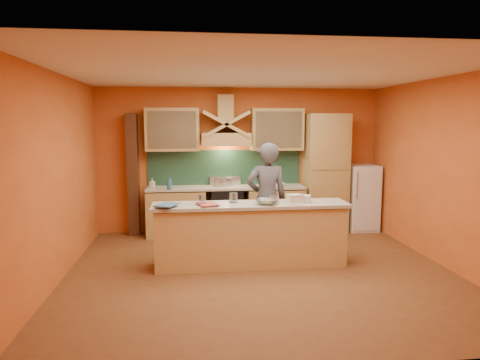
{
  "coord_description": "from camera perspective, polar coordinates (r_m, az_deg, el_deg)",
  "views": [
    {
      "loc": [
        -0.99,
        -5.85,
        2.12
      ],
      "look_at": [
        -0.19,
        0.9,
        1.22
      ],
      "focal_mm": 32.0,
      "sensor_mm": 36.0,
      "label": 1
    }
  ],
  "objects": [
    {
      "name": "counter_top",
      "position": [
        8.17,
        -1.86,
        -1.01
      ],
      "size": [
        3.0,
        0.62,
        0.04
      ],
      "primitive_type": "cube",
      "color": "#B6AD9A",
      "rests_on": "base_cabinet_left"
    },
    {
      "name": "wall_right",
      "position": [
        6.98,
        25.67,
        0.91
      ],
      "size": [
        0.02,
        5.0,
        2.8
      ],
      "primitive_type": "cube",
      "color": "orange",
      "rests_on": "floor"
    },
    {
      "name": "book_lower",
      "position": [
        6.13,
        -5.52,
        -3.34
      ],
      "size": [
        0.35,
        0.41,
        0.03
      ],
      "primitive_type": "imported",
      "rotation": [
        0.0,
        0.0,
        0.28
      ],
      "color": "#AE4C3E",
      "rests_on": "island_top"
    },
    {
      "name": "cloth",
      "position": [
        6.26,
        7.43,
        -3.23
      ],
      "size": [
        0.26,
        0.22,
        0.01
      ],
      "primitive_type": "cube",
      "rotation": [
        0.0,
        0.0,
        -0.25
      ],
      "color": "beige",
      "rests_on": "island_top"
    },
    {
      "name": "stove",
      "position": [
        8.25,
        -1.85,
        -4.1
      ],
      "size": [
        0.6,
        0.58,
        0.9
      ],
      "primitive_type": "cube",
      "color": "black",
      "rests_on": "floor"
    },
    {
      "name": "ceiling",
      "position": [
        5.97,
        2.9,
        14.11
      ],
      "size": [
        5.5,
        5.0,
        0.01
      ],
      "primitive_type": "cube",
      "color": "white",
      "rests_on": "wall_back"
    },
    {
      "name": "bowl_back",
      "position": [
        8.19,
        5.28,
        -0.65
      ],
      "size": [
        0.21,
        0.21,
        0.06
      ],
      "primitive_type": "imported",
      "rotation": [
        0.0,
        0.0,
        0.01
      ],
      "color": "silver",
      "rests_on": "counter_top"
    },
    {
      "name": "wall_front",
      "position": [
        3.57,
        9.51,
        -4.18
      ],
      "size": [
        5.5,
        0.02,
        2.8
      ],
      "primitive_type": "cube",
      "color": "orange",
      "rests_on": "floor"
    },
    {
      "name": "fridge",
      "position": [
        8.86,
        15.84,
        -2.26
      ],
      "size": [
        0.58,
        0.6,
        1.3
      ],
      "primitive_type": "cube",
      "color": "white",
      "rests_on": "floor"
    },
    {
      "name": "pot_large",
      "position": [
        8.17,
        -2.57,
        -0.38
      ],
      "size": [
        0.28,
        0.28,
        0.18
      ],
      "primitive_type": "cylinder",
      "rotation": [
        0.0,
        0.0,
        -0.23
      ],
      "color": "silver",
      "rests_on": "stove"
    },
    {
      "name": "island_body",
      "position": [
        6.44,
        1.42,
        -7.55
      ],
      "size": [
        2.8,
        0.55,
        0.88
      ],
      "primitive_type": "cube",
      "color": "#DAB770",
      "rests_on": "floor"
    },
    {
      "name": "grocery_bag_b",
      "position": [
        6.45,
        8.52,
        -2.49
      ],
      "size": [
        0.23,
        0.21,
        0.11
      ],
      "primitive_type": "cube",
      "rotation": [
        0.0,
        0.0,
        -0.43
      ],
      "color": "beige",
      "rests_on": "island_top"
    },
    {
      "name": "pot_small",
      "position": [
        8.33,
        -1.68,
        -0.4
      ],
      "size": [
        0.19,
        0.19,
        0.13
      ],
      "primitive_type": "cylinder",
      "rotation": [
        0.0,
        0.0,
        0.02
      ],
      "color": "#B1B0B7",
      "rests_on": "stove"
    },
    {
      "name": "hood_chimney",
      "position": [
        8.23,
        -2.0,
        9.53
      ],
      "size": [
        0.3,
        0.3,
        0.5
      ],
      "primitive_type": "cube",
      "color": "tan",
      "rests_on": "wall_back"
    },
    {
      "name": "dish_rack",
      "position": [
        8.09,
        4.7,
        -0.61
      ],
      "size": [
        0.33,
        0.28,
        0.1
      ],
      "primitive_type": "cube",
      "rotation": [
        0.0,
        0.0,
        -0.24
      ],
      "color": "silver",
      "rests_on": "counter_top"
    },
    {
      "name": "floor",
      "position": [
        6.3,
        2.72,
        -12.09
      ],
      "size": [
        5.5,
        5.0,
        0.01
      ],
      "primitive_type": "cube",
      "color": "brown",
      "rests_on": "ground"
    },
    {
      "name": "wall_left",
      "position": [
        6.15,
        -23.35,
        0.23
      ],
      "size": [
        0.02,
        5.0,
        2.8
      ],
      "primitive_type": "cube",
      "color": "orange",
      "rests_on": "floor"
    },
    {
      "name": "range_hood",
      "position": [
        8.14,
        -1.92,
        5.47
      ],
      "size": [
        0.92,
        0.5,
        0.24
      ],
      "primitive_type": "cube",
      "color": "tan",
      "rests_on": "wall_back"
    },
    {
      "name": "wall_back",
      "position": [
        8.44,
        -0.02,
        2.69
      ],
      "size": [
        5.5,
        0.02,
        2.8
      ],
      "primitive_type": "cube",
      "color": "orange",
      "rests_on": "floor"
    },
    {
      "name": "kitchen_scale",
      "position": [
        6.28,
        4.57,
        -2.75
      ],
      "size": [
        0.14,
        0.14,
        0.1
      ],
      "primitive_type": "cube",
      "rotation": [
        0.0,
        0.0,
        -0.1
      ],
      "color": "silver",
      "rests_on": "island_top"
    },
    {
      "name": "book_upper",
      "position": [
        6.16,
        -10.71,
        -3.23
      ],
      "size": [
        0.39,
        0.42,
        0.03
      ],
      "primitive_type": "imported",
      "rotation": [
        0.0,
        0.0,
        -0.48
      ],
      "color": "#3F658B",
      "rests_on": "island_top"
    },
    {
      "name": "backsplash",
      "position": [
        8.41,
        -2.04,
        1.64
      ],
      "size": [
        3.0,
        0.03,
        0.7
      ],
      "primitive_type": "cube",
      "color": "#1B3C2C",
      "rests_on": "wall_back"
    },
    {
      "name": "grocery_bag_a",
      "position": [
        6.34,
        7.29,
        -2.53
      ],
      "size": [
        0.24,
        0.21,
        0.14
      ],
      "primitive_type": "cube",
      "rotation": [
        0.0,
        0.0,
        0.23
      ],
      "color": "beige",
      "rests_on": "island_top"
    },
    {
      "name": "soap_bottle_a",
      "position": [
        8.2,
        -11.62,
        -0.37
      ],
      "size": [
        0.11,
        0.11,
        0.18
      ],
      "primitive_type": "imported",
      "rotation": [
        0.0,
        0.0,
        -0.43
      ],
      "color": "beige",
      "rests_on": "counter_top"
    },
    {
      "name": "mixing_bowl",
      "position": [
        6.24,
        3.58,
        -2.93
      ],
      "size": [
        0.4,
        0.4,
        0.08
      ],
      "primitive_type": "imported",
      "rotation": [
        0.0,
        0.0,
        -0.31
      ],
      "color": "silver",
      "rests_on": "island_top"
    },
    {
      "name": "island_top",
      "position": [
        6.33,
        1.43,
        -3.35
      ],
      "size": [
        2.9,
        0.62,
        0.05
      ],
      "primitive_type": "cube",
      "color": "#B6AD9A",
      "rests_on": "island_body"
    },
    {
      "name": "pantry_column",
      "position": [
        8.53,
        11.3,
        0.91
      ],
      "size": [
        0.8,
        0.6,
        2.3
      ],
      "primitive_type": "cube",
      "color": "tan",
      "rests_on": "floor"
    },
    {
      "name": "jar_large",
      "position": [
        6.4,
        -0.89,
        -2.34
      ],
      "size": [
        0.13,
        0.13,
        0.14
      ],
      "primitive_type": "cylinder",
      "rotation": [
        0.0,
        0.0,
        0.06
      ],
      "color": "silver",
      "rests_on": "island_top"
    },
    {
      "name": "soap_bottle_b",
      "position": [
        7.87,
        -9.4,
        -0.35
      ],
      "size": [
        0.11,
        0.12,
        0.25
      ],
      "primitive_type": "imported",
      "rotation": [
        0.0,
        0.0,
        0.19
      ],
      "color": "#316288",
      "rests_on": "counter_top"
    },
    {
      "name": "person",
      "position": [
        6.88,
        3.56,
        -2.59
      ],
      "size": [
        0.68,
        0.47,
        1.82
      ],
      "primitive_type": "imported",
      "rotation": [
        0.0,
        0.0,
        3.19
      ],
      "color": "#4C4C51",
      "rests_on": "floor"
    },
    {
      "name": "base_cabinet_left",
      "position": [
        8.23,
        -8.47,
        -4.35
      ],
      "size": [
        1.1,
        0.6,
        0.86
      ],
      "primitive_type": "cube",
      "color": "tan",
      "rests_on": "floor"
    },
    {
      "name": "jar_small",
      "position": [
        6.18,
        -5.15,
        -2.7
      ],
      "size": [
        0.12,
        0.12,
        0.15
      ],
      "primitive_type": "cylinder",
      "rotation": [
        0.0,
        0.0,
        0.01
      ],
      "color": "silver",
      "rests_on": "island_top"
    },
    {
      "name": "trim_column_left",
      "position": [
        8.33,
        -14.05,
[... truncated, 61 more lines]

